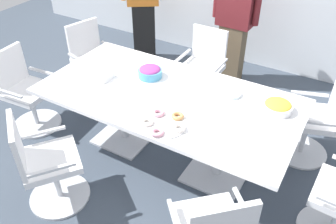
{
  "coord_description": "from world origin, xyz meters",
  "views": [
    {
      "loc": [
        1.36,
        -2.32,
        2.53
      ],
      "look_at": [
        0.0,
        0.0,
        0.55
      ],
      "focal_mm": 37.37,
      "sensor_mm": 36.0,
      "label": 1
    }
  ],
  "objects_px": {
    "office_chair_6": "(94,63)",
    "snack_bowl_candy_mix": "(150,72)",
    "office_chair_5": "(202,71)",
    "office_chair_4": "(314,122)",
    "plate_stack": "(231,93)",
    "office_chair_1": "(45,167)",
    "conference_table": "(168,106)",
    "napkin_pile": "(102,76)",
    "donut_platter": "(164,123)",
    "office_chair_0": "(26,94)",
    "snack_bowl_chips_yellow": "(278,106)",
    "person_standing_1": "(235,20)"
  },
  "relations": [
    {
      "from": "office_chair_6",
      "to": "snack_bowl_candy_mix",
      "type": "xyz_separation_m",
      "value": [
        1.12,
        -0.4,
        0.4
      ]
    },
    {
      "from": "office_chair_5",
      "to": "office_chair_6",
      "type": "height_order",
      "value": "same"
    },
    {
      "from": "office_chair_4",
      "to": "office_chair_5",
      "type": "bearing_deg",
      "value": 56.9
    },
    {
      "from": "plate_stack",
      "to": "office_chair_1",
      "type": "bearing_deg",
      "value": -129.89
    },
    {
      "from": "conference_table",
      "to": "plate_stack",
      "type": "relative_size",
      "value": 12.73
    },
    {
      "from": "napkin_pile",
      "to": "plate_stack",
      "type": "bearing_deg",
      "value": 16.91
    },
    {
      "from": "donut_platter",
      "to": "napkin_pile",
      "type": "relative_size",
      "value": 2.06
    },
    {
      "from": "office_chair_0",
      "to": "snack_bowl_candy_mix",
      "type": "bearing_deg",
      "value": 107.16
    },
    {
      "from": "snack_bowl_candy_mix",
      "to": "donut_platter",
      "type": "height_order",
      "value": "snack_bowl_candy_mix"
    },
    {
      "from": "napkin_pile",
      "to": "office_chair_6",
      "type": "bearing_deg",
      "value": 137.46
    },
    {
      "from": "office_chair_5",
      "to": "office_chair_4",
      "type": "bearing_deg",
      "value": 166.32
    },
    {
      "from": "conference_table",
      "to": "plate_stack",
      "type": "height_order",
      "value": "plate_stack"
    },
    {
      "from": "conference_table",
      "to": "office_chair_4",
      "type": "distance_m",
      "value": 1.46
    },
    {
      "from": "snack_bowl_chips_yellow",
      "to": "donut_platter",
      "type": "bearing_deg",
      "value": -138.09
    },
    {
      "from": "snack_bowl_candy_mix",
      "to": "office_chair_4",
      "type": "bearing_deg",
      "value": 19.84
    },
    {
      "from": "office_chair_5",
      "to": "person_standing_1",
      "type": "xyz_separation_m",
      "value": [
        0.12,
        0.62,
        0.46
      ]
    },
    {
      "from": "office_chair_0",
      "to": "snack_bowl_candy_mix",
      "type": "height_order",
      "value": "office_chair_0"
    },
    {
      "from": "office_chair_4",
      "to": "snack_bowl_chips_yellow",
      "type": "height_order",
      "value": "office_chair_4"
    },
    {
      "from": "office_chair_6",
      "to": "snack_bowl_chips_yellow",
      "type": "bearing_deg",
      "value": 97.72
    },
    {
      "from": "conference_table",
      "to": "snack_bowl_candy_mix",
      "type": "height_order",
      "value": "snack_bowl_candy_mix"
    },
    {
      "from": "office_chair_6",
      "to": "plate_stack",
      "type": "bearing_deg",
      "value": 96.8
    },
    {
      "from": "plate_stack",
      "to": "conference_table",
      "type": "bearing_deg",
      "value": -149.93
    },
    {
      "from": "office_chair_6",
      "to": "snack_bowl_candy_mix",
      "type": "relative_size",
      "value": 3.83
    },
    {
      "from": "office_chair_1",
      "to": "office_chair_5",
      "type": "bearing_deg",
      "value": 114.9
    },
    {
      "from": "snack_bowl_candy_mix",
      "to": "napkin_pile",
      "type": "distance_m",
      "value": 0.48
    },
    {
      "from": "snack_bowl_chips_yellow",
      "to": "plate_stack",
      "type": "height_order",
      "value": "snack_bowl_chips_yellow"
    },
    {
      "from": "office_chair_1",
      "to": "napkin_pile",
      "type": "height_order",
      "value": "office_chair_1"
    },
    {
      "from": "snack_bowl_chips_yellow",
      "to": "napkin_pile",
      "type": "distance_m",
      "value": 1.68
    },
    {
      "from": "person_standing_1",
      "to": "plate_stack",
      "type": "xyz_separation_m",
      "value": [
        0.54,
        -1.43,
        -0.1
      ]
    },
    {
      "from": "conference_table",
      "to": "plate_stack",
      "type": "xyz_separation_m",
      "value": [
        0.5,
        0.29,
        0.14
      ]
    },
    {
      "from": "office_chair_1",
      "to": "person_standing_1",
      "type": "bearing_deg",
      "value": 115.14
    },
    {
      "from": "office_chair_0",
      "to": "office_chair_1",
      "type": "bearing_deg",
      "value": 51.0
    },
    {
      "from": "conference_table",
      "to": "person_standing_1",
      "type": "relative_size",
      "value": 1.43
    },
    {
      "from": "person_standing_1",
      "to": "napkin_pile",
      "type": "relative_size",
      "value": 9.06
    },
    {
      "from": "office_chair_1",
      "to": "person_standing_1",
      "type": "distance_m",
      "value": 2.84
    },
    {
      "from": "snack_bowl_candy_mix",
      "to": "napkin_pile",
      "type": "relative_size",
      "value": 1.29
    },
    {
      "from": "office_chair_0",
      "to": "office_chair_1",
      "type": "relative_size",
      "value": 1.0
    },
    {
      "from": "plate_stack",
      "to": "napkin_pile",
      "type": "height_order",
      "value": "napkin_pile"
    },
    {
      "from": "donut_platter",
      "to": "napkin_pile",
      "type": "bearing_deg",
      "value": 160.35
    },
    {
      "from": "snack_bowl_candy_mix",
      "to": "office_chair_0",
      "type": "bearing_deg",
      "value": -158.09
    },
    {
      "from": "office_chair_0",
      "to": "office_chair_4",
      "type": "xyz_separation_m",
      "value": [
        2.86,
        1.08,
        0.0
      ]
    },
    {
      "from": "conference_table",
      "to": "office_chair_1",
      "type": "xyz_separation_m",
      "value": [
        -0.6,
        -1.03,
        -0.22
      ]
    },
    {
      "from": "office_chair_0",
      "to": "office_chair_5",
      "type": "height_order",
      "value": "same"
    },
    {
      "from": "napkin_pile",
      "to": "office_chair_1",
      "type": "bearing_deg",
      "value": -83.47
    },
    {
      "from": "office_chair_6",
      "to": "office_chair_5",
      "type": "bearing_deg",
      "value": 127.39
    },
    {
      "from": "office_chair_4",
      "to": "office_chair_0",
      "type": "bearing_deg",
      "value": 91.81
    },
    {
      "from": "snack_bowl_chips_yellow",
      "to": "office_chair_0",
      "type": "bearing_deg",
      "value": -166.86
    },
    {
      "from": "conference_table",
      "to": "office_chair_6",
      "type": "distance_m",
      "value": 1.57
    },
    {
      "from": "conference_table",
      "to": "office_chair_5",
      "type": "height_order",
      "value": "office_chair_5"
    },
    {
      "from": "office_chair_6",
      "to": "napkin_pile",
      "type": "relative_size",
      "value": 4.93
    }
  ]
}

